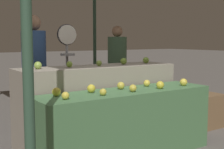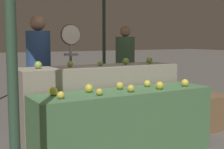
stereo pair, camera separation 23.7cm
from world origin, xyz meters
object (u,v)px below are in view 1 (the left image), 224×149
person_vendor_at_scale (34,65)px  person_customer_left (117,61)px  produce_scale (67,54)px  wooden_crate_side (202,110)px

person_vendor_at_scale → person_customer_left: 2.02m
produce_scale → person_customer_left: 1.82m
produce_scale → wooden_crate_side: bearing=-24.6°
person_customer_left → person_vendor_at_scale: bearing=16.1°
person_vendor_at_scale → wooden_crate_side: size_ratio=3.29×
person_customer_left → wooden_crate_side: size_ratio=3.13×
person_customer_left → wooden_crate_side: 1.95m
person_vendor_at_scale → wooden_crate_side: (2.20, -1.12, -0.70)m
person_vendor_at_scale → person_customer_left: bearing=-161.3°
person_vendor_at_scale → wooden_crate_side: person_vendor_at_scale is taller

